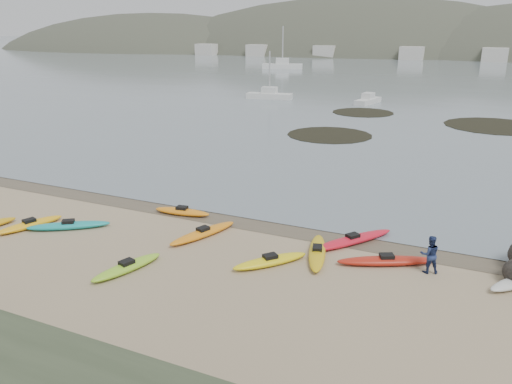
% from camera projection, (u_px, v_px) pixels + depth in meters
% --- Properties ---
extents(ground, '(600.00, 600.00, 0.00)m').
position_uv_depth(ground, '(256.00, 220.00, 25.15)').
color(ground, tan).
rests_on(ground, ground).
extents(wet_sand, '(60.00, 60.00, 0.00)m').
position_uv_depth(wet_sand, '(254.00, 222.00, 24.89)').
color(wet_sand, brown).
rests_on(wet_sand, ground).
extents(water, '(1200.00, 1200.00, 0.00)m').
position_uv_depth(water, '(474.00, 46.00, 284.43)').
color(water, slate).
rests_on(water, ground).
extents(kayaks, '(25.53, 10.10, 0.34)m').
position_uv_depth(kayaks, '(220.00, 242.00, 22.13)').
color(kayaks, yellow).
rests_on(kayaks, ground).
extents(person_east, '(0.92, 0.82, 1.55)m').
position_uv_depth(person_east, '(430.00, 254.00, 19.54)').
color(person_east, navy).
rests_on(person_east, ground).
extents(kelp_mats, '(22.45, 21.27, 0.04)m').
position_uv_depth(kelp_mats, '(416.00, 125.00, 50.07)').
color(kelp_mats, black).
rests_on(kelp_mats, water).
extents(moored_boats, '(86.17, 71.74, 1.35)m').
position_uv_depth(moored_boats, '(427.00, 76.00, 96.54)').
color(moored_boats, silver).
rests_on(moored_boats, ground).
extents(far_town, '(199.00, 5.00, 4.00)m').
position_uv_depth(far_town, '(478.00, 55.00, 147.48)').
color(far_town, beige).
rests_on(far_town, ground).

